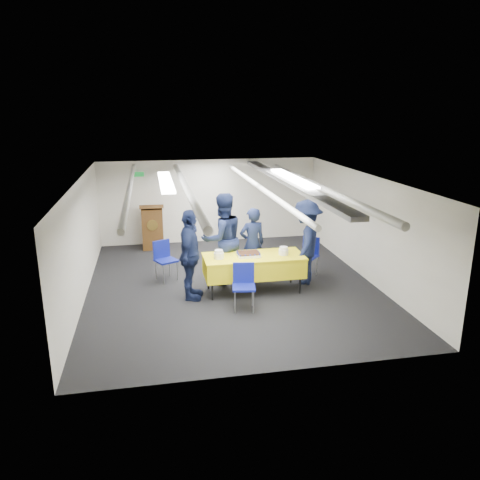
# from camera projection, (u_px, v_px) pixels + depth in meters

# --- Properties ---
(ground) EXTENTS (7.00, 7.00, 0.00)m
(ground) POSITION_uv_depth(u_px,v_px,m) (231.00, 285.00, 10.05)
(ground) COLOR black
(ground) RESTS_ON ground
(room_shell) EXTENTS (6.00, 7.00, 2.30)m
(room_shell) POSITION_uv_depth(u_px,v_px,m) (232.00, 198.00, 9.96)
(room_shell) COLOR silver
(room_shell) RESTS_ON ground
(serving_table) EXTENTS (2.04, 0.86, 0.77)m
(serving_table) POSITION_uv_depth(u_px,v_px,m) (254.00, 265.00, 9.57)
(serving_table) COLOR black
(serving_table) RESTS_ON ground
(sheet_cake) EXTENTS (0.47, 0.36, 0.08)m
(sheet_cake) POSITION_uv_depth(u_px,v_px,m) (248.00, 254.00, 9.48)
(sheet_cake) COLOR white
(sheet_cake) RESTS_ON serving_table
(plate_stack_left) EXTENTS (0.20, 0.20, 0.18)m
(plate_stack_left) POSITION_uv_depth(u_px,v_px,m) (219.00, 255.00, 9.31)
(plate_stack_left) COLOR white
(plate_stack_left) RESTS_ON serving_table
(plate_stack_right) EXTENTS (0.20, 0.20, 0.17)m
(plate_stack_right) POSITION_uv_depth(u_px,v_px,m) (284.00, 251.00, 9.55)
(plate_stack_right) COLOR white
(plate_stack_right) RESTS_ON serving_table
(podium) EXTENTS (0.62, 0.53, 1.25)m
(podium) POSITION_uv_depth(u_px,v_px,m) (152.00, 226.00, 12.46)
(podium) COLOR brown
(podium) RESTS_ON ground
(chair_near) EXTENTS (0.48, 0.48, 0.87)m
(chair_near) POSITION_uv_depth(u_px,v_px,m) (244.00, 281.00, 8.77)
(chair_near) COLOR gray
(chair_near) RESTS_ON ground
(chair_right) EXTENTS (0.59, 0.59, 0.87)m
(chair_right) POSITION_uv_depth(u_px,v_px,m) (309.00, 252.00, 10.55)
(chair_right) COLOR gray
(chair_right) RESTS_ON ground
(chair_left) EXTENTS (0.57, 0.57, 0.87)m
(chair_left) POSITION_uv_depth(u_px,v_px,m) (164.00, 256.00, 10.26)
(chair_left) COLOR gray
(chair_left) RESTS_ON ground
(sailor_a) EXTENTS (0.64, 0.48, 1.61)m
(sailor_a) POSITION_uv_depth(u_px,v_px,m) (252.00, 244.00, 10.21)
(sailor_a) COLOR black
(sailor_a) RESTS_ON ground
(sailor_b) EXTENTS (1.14, 1.00, 1.97)m
(sailor_b) POSITION_uv_depth(u_px,v_px,m) (223.00, 239.00, 9.92)
(sailor_b) COLOR black
(sailor_b) RESTS_ON ground
(sailor_c) EXTENTS (0.69, 1.14, 1.81)m
(sailor_c) POSITION_uv_depth(u_px,v_px,m) (190.00, 255.00, 9.10)
(sailor_c) COLOR black
(sailor_c) RESTS_ON ground
(sailor_d) EXTENTS (1.14, 1.36, 1.82)m
(sailor_d) POSITION_uv_depth(u_px,v_px,m) (306.00, 242.00, 9.96)
(sailor_d) COLOR black
(sailor_d) RESTS_ON ground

